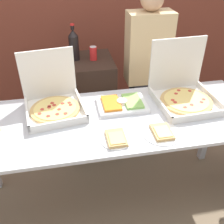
# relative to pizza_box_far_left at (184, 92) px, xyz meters

# --- Properties ---
(ground_plane) EXTENTS (16.00, 16.00, 0.00)m
(ground_plane) POSITION_rel_pizza_box_far_left_xyz_m (-0.58, -0.13, -0.97)
(ground_plane) COLOR #847056
(buffet_table) EXTENTS (2.15, 0.77, 0.89)m
(buffet_table) POSITION_rel_pizza_box_far_left_xyz_m (-0.58, -0.13, -0.19)
(buffet_table) COLOR silver
(buffet_table) RESTS_ON ground_plane
(pizza_box_far_left) EXTENTS (0.47, 0.48, 0.44)m
(pizza_box_far_left) POSITION_rel_pizza_box_far_left_xyz_m (0.00, 0.00, 0.00)
(pizza_box_far_left) COLOR silver
(pizza_box_far_left) RESTS_ON buffet_table
(pizza_box_near_right) EXTENTS (0.46, 0.47, 0.40)m
(pizza_box_near_right) POSITION_rel_pizza_box_far_left_xyz_m (-0.98, 0.06, -0.01)
(pizza_box_near_right) COLOR silver
(pizza_box_near_right) RESTS_ON buffet_table
(paper_plate_front_right) EXTENTS (0.20, 0.20, 0.03)m
(paper_plate_front_right) POSITION_rel_pizza_box_far_left_xyz_m (-0.60, -0.37, -0.07)
(paper_plate_front_right) COLOR white
(paper_plate_front_right) RESTS_ON buffet_table
(paper_plate_front_left) EXTENTS (0.25, 0.25, 0.03)m
(paper_plate_front_left) POSITION_rel_pizza_box_far_left_xyz_m (-0.30, -0.37, -0.07)
(paper_plate_front_left) COLOR white
(paper_plate_front_left) RESTS_ON buffet_table
(veggie_tray) EXTENTS (0.36, 0.26, 0.05)m
(veggie_tray) POSITION_rel_pizza_box_far_left_xyz_m (-0.48, 0.00, -0.06)
(veggie_tray) COLOR white
(veggie_tray) RESTS_ON buffet_table
(sideboard_podium) EXTENTS (0.59, 0.50, 1.00)m
(sideboard_podium) POSITION_rel_pizza_box_far_left_xyz_m (-0.73, 0.67, -0.47)
(sideboard_podium) COLOR black
(sideboard_podium) RESTS_ON ground_plane
(soda_bottle) EXTENTS (0.09, 0.09, 0.33)m
(soda_bottle) POSITION_rel_pizza_box_far_left_xyz_m (-0.78, 0.70, 0.18)
(soda_bottle) COLOR black
(soda_bottle) RESTS_ON sideboard_podium
(soda_can_silver) EXTENTS (0.07, 0.07, 0.12)m
(soda_can_silver) POSITION_rel_pizza_box_far_left_xyz_m (-0.78, 0.85, 0.10)
(soda_can_silver) COLOR silver
(soda_can_silver) RESTS_ON sideboard_podium
(soda_can_colored) EXTENTS (0.07, 0.07, 0.12)m
(soda_can_colored) POSITION_rel_pizza_box_far_left_xyz_m (-0.61, 0.66, 0.10)
(soda_can_colored) COLOR red
(soda_can_colored) RESTS_ON sideboard_podium
(person_guest_plaid) EXTENTS (0.40, 0.22, 1.62)m
(person_guest_plaid) POSITION_rel_pizza_box_far_left_xyz_m (-0.11, 0.59, -0.12)
(person_guest_plaid) COLOR #2D2D38
(person_guest_plaid) RESTS_ON ground_plane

